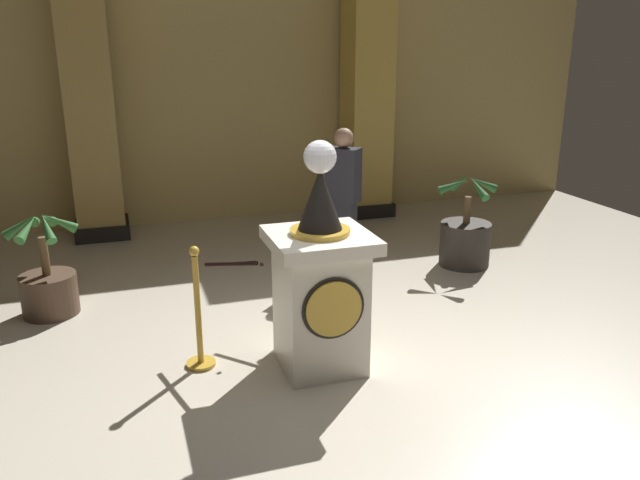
% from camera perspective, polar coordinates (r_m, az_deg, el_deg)
% --- Properties ---
extents(ground_plane, '(11.53, 11.53, 0.00)m').
position_cam_1_polar(ground_plane, '(5.27, 2.67, -11.06)').
color(ground_plane, beige).
extents(back_wall, '(11.53, 0.16, 3.71)m').
position_cam_1_polar(back_wall, '(9.40, -8.10, 13.23)').
color(back_wall, tan).
rests_on(back_wall, ground_plane).
extents(pedestal_clock, '(0.78, 0.78, 1.83)m').
position_cam_1_polar(pedestal_clock, '(4.93, 0.02, -4.04)').
color(pedestal_clock, silver).
rests_on(pedestal_clock, ground_plane).
extents(stanchion_near, '(0.24, 0.24, 1.07)m').
position_cam_1_polar(stanchion_near, '(5.95, -0.25, -3.58)').
color(stanchion_near, gold).
rests_on(stanchion_near, ground_plane).
extents(stanchion_far, '(0.24, 0.24, 1.02)m').
position_cam_1_polar(stanchion_far, '(5.16, -10.92, -7.59)').
color(stanchion_far, gold).
rests_on(stanchion_far, ground_plane).
extents(velvet_rope, '(0.95, 0.94, 0.22)m').
position_cam_1_polar(velvet_rope, '(5.38, -5.31, -1.33)').
color(velvet_rope, black).
extents(column_left, '(0.73, 0.73, 3.57)m').
position_cam_1_polar(column_left, '(8.77, -20.16, 11.52)').
color(column_left, black).
rests_on(column_left, ground_plane).
extents(column_right, '(0.75, 0.75, 3.57)m').
position_cam_1_polar(column_right, '(9.47, 4.28, 12.86)').
color(column_right, black).
rests_on(column_right, ground_plane).
extents(potted_palm_left, '(0.67, 0.64, 1.06)m').
position_cam_1_polar(potted_palm_left, '(6.57, -23.40, -3.61)').
color(potted_palm_left, '#4C3828').
rests_on(potted_palm_left, ground_plane).
extents(potted_palm_right, '(0.74, 0.72, 1.11)m').
position_cam_1_polar(potted_palm_right, '(7.56, 13.01, 0.07)').
color(potted_palm_right, '#2D2823').
rests_on(potted_palm_right, ground_plane).
extents(bystander_guest, '(0.41, 0.41, 1.63)m').
position_cam_1_polar(bystander_guest, '(7.11, 2.10, 3.97)').
color(bystander_guest, '#26262D').
rests_on(bystander_guest, ground_plane).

